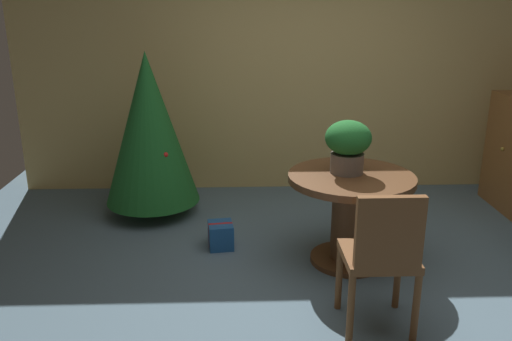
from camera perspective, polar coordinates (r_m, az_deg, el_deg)
The scene contains 7 objects.
ground_plane at distance 3.96m, azimuth 8.50°, elevation -12.09°, with size 6.60×6.60×0.00m, color slate.
back_wall_panel at distance 5.66m, azimuth 5.13°, elevation 10.98°, with size 6.00×0.10×2.60m, color tan.
round_dining_table at distance 4.12m, azimuth 10.10°, elevation -3.83°, with size 0.96×0.96×0.72m.
flower_vase at distance 4.01m, azimuth 9.89°, elevation 2.91°, with size 0.35×0.35×0.40m.
wooden_chair_near at distance 3.27m, azimuth 13.46°, elevation -8.70°, with size 0.43×0.42×0.93m.
holiday_tree at distance 4.99m, azimuth -11.45°, elevation 4.45°, with size 0.88×0.88×1.55m.
gift_box_blue at distance 4.44m, azimuth -3.83°, elevation -6.98°, with size 0.23×0.25×0.21m.
Camera 1 is at (-0.69, -3.38, 1.96)m, focal length 37.03 mm.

